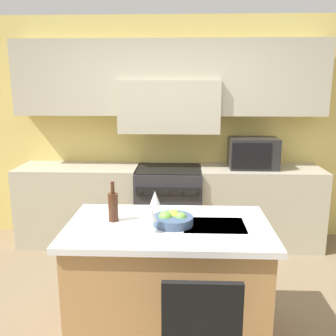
# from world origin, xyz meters

# --- Properties ---
(ground_plane) EXTENTS (10.00, 10.00, 0.00)m
(ground_plane) POSITION_xyz_m (0.00, 0.00, 0.00)
(ground_plane) COLOR #7A664C
(back_cabinetry) EXTENTS (10.00, 0.46, 2.70)m
(back_cabinetry) POSITION_xyz_m (0.00, 2.00, 1.60)
(back_cabinetry) COLOR #DBC166
(back_cabinetry) RESTS_ON ground_plane
(back_counter) EXTENTS (3.59, 0.62, 0.95)m
(back_counter) POSITION_xyz_m (-0.00, 1.75, 0.47)
(back_counter) COLOR #B2AD93
(back_counter) RESTS_ON ground_plane
(range_stove) EXTENTS (0.76, 0.70, 0.94)m
(range_stove) POSITION_xyz_m (-0.00, 1.73, 0.47)
(range_stove) COLOR #2D2D33
(range_stove) RESTS_ON ground_plane
(microwave) EXTENTS (0.55, 0.37, 0.35)m
(microwave) POSITION_xyz_m (0.98, 1.75, 1.12)
(microwave) COLOR black
(microwave) RESTS_ON back_counter
(kitchen_island) EXTENTS (1.46, 0.87, 0.92)m
(kitchen_island) POSITION_xyz_m (0.06, -0.02, 0.47)
(kitchen_island) COLOR #B7844C
(kitchen_island) RESTS_ON ground_plane
(wine_bottle) EXTENTS (0.07, 0.07, 0.30)m
(wine_bottle) POSITION_xyz_m (-0.34, 0.03, 1.04)
(wine_bottle) COLOR #422314
(wine_bottle) RESTS_ON kitchen_island
(wine_glass_near) EXTENTS (0.08, 0.08, 0.19)m
(wine_glass_near) POSITION_xyz_m (-0.05, -0.18, 1.06)
(wine_glass_near) COLOR white
(wine_glass_near) RESTS_ON kitchen_island
(wine_glass_far) EXTENTS (0.08, 0.08, 0.19)m
(wine_glass_far) POSITION_xyz_m (-0.05, 0.17, 1.06)
(wine_glass_far) COLOR white
(wine_glass_far) RESTS_ON kitchen_island
(fruit_bowl) EXTENTS (0.29, 0.29, 0.10)m
(fruit_bowl) POSITION_xyz_m (0.09, -0.02, 0.96)
(fruit_bowl) COLOR #384C6B
(fruit_bowl) RESTS_ON kitchen_island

